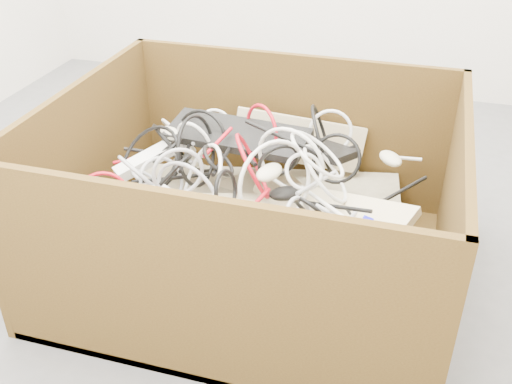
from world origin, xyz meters
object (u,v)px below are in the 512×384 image
(power_strip_right, at_px, (189,212))
(vga_plug, at_px, (369,224))
(cardboard_box, at_px, (249,233))
(power_strip_left, at_px, (154,156))

(power_strip_right, xyz_separation_m, vga_plug, (0.52, 0.06, 0.02))
(cardboard_box, bearing_deg, power_strip_left, 171.97)
(power_strip_left, relative_size, power_strip_right, 0.98)
(power_strip_left, xyz_separation_m, vga_plug, (0.74, -0.18, -0.02))
(cardboard_box, distance_m, vga_plug, 0.46)
(power_strip_left, xyz_separation_m, power_strip_right, (0.22, -0.24, -0.03))
(cardboard_box, height_order, vga_plug, cardboard_box)
(vga_plug, bearing_deg, cardboard_box, 172.65)
(power_strip_left, height_order, power_strip_right, power_strip_left)
(cardboard_box, distance_m, power_strip_right, 0.29)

